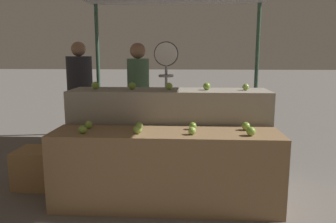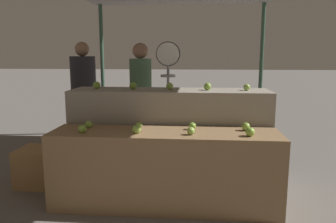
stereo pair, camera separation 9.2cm
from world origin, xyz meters
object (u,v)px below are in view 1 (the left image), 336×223
at_px(person_customer_left, 80,89).
at_px(wooden_crate_side, 37,168).
at_px(person_vendor_at_scale, 138,92).
at_px(produce_scale, 166,75).

bearing_deg(person_customer_left, wooden_crate_side, 99.49).
relative_size(person_vendor_at_scale, person_customer_left, 0.98).
xyz_separation_m(produce_scale, person_customer_left, (-1.43, 0.72, -0.27)).
bearing_deg(person_customer_left, produce_scale, 163.98).
distance_m(person_customer_left, wooden_crate_side, 1.74).
xyz_separation_m(person_vendor_at_scale, person_customer_left, (-1.00, 0.44, -0.00)).
distance_m(produce_scale, wooden_crate_side, 1.98).
distance_m(produce_scale, person_customer_left, 1.62).
bearing_deg(wooden_crate_side, person_customer_left, 88.64).
relative_size(produce_scale, wooden_crate_side, 3.82).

